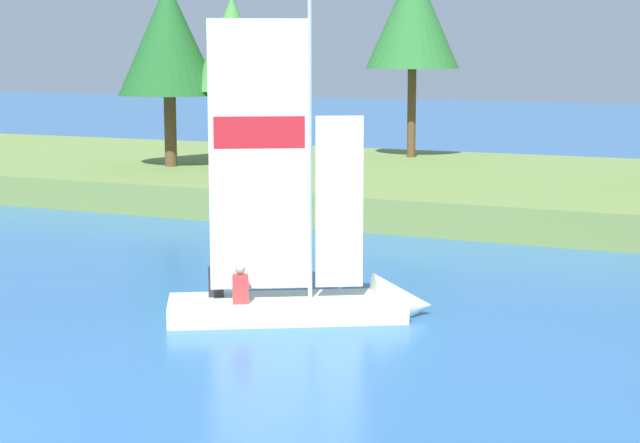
{
  "coord_description": "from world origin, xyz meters",
  "views": [
    {
      "loc": [
        10.46,
        -8.86,
        4.73
      ],
      "look_at": [
        1.02,
        11.4,
        1.2
      ],
      "focal_mm": 59.06,
      "sensor_mm": 36.0,
      "label": 1
    }
  ],
  "objects_px": {
    "sailboat": "(329,293)",
    "shoreline_tree_left": "(168,39)",
    "shoreline_tree_midleft": "(232,44)",
    "shoreline_tree_centre": "(413,16)"
  },
  "relations": [
    {
      "from": "shoreline_tree_left",
      "to": "sailboat",
      "type": "relative_size",
      "value": 0.97
    },
    {
      "from": "shoreline_tree_left",
      "to": "shoreline_tree_midleft",
      "type": "xyz_separation_m",
      "value": [
        2.04,
        0.8,
        -0.18
      ]
    },
    {
      "from": "shoreline_tree_centre",
      "to": "shoreline_tree_midleft",
      "type": "bearing_deg",
      "value": -126.69
    },
    {
      "from": "sailboat",
      "to": "shoreline_tree_centre",
      "type": "bearing_deg",
      "value": 75.52
    },
    {
      "from": "shoreline_tree_left",
      "to": "sailboat",
      "type": "xyz_separation_m",
      "value": [
        12.26,
        -13.69,
        -4.83
      ]
    },
    {
      "from": "shoreline_tree_left",
      "to": "shoreline_tree_centre",
      "type": "xyz_separation_m",
      "value": [
        6.39,
        6.65,
        0.89
      ]
    },
    {
      "from": "shoreline_tree_midleft",
      "to": "sailboat",
      "type": "distance_m",
      "value": 18.33
    },
    {
      "from": "sailboat",
      "to": "shoreline_tree_left",
      "type": "bearing_deg",
      "value": 101.27
    },
    {
      "from": "shoreline_tree_left",
      "to": "shoreline_tree_midleft",
      "type": "bearing_deg",
      "value": 21.42
    },
    {
      "from": "shoreline_tree_centre",
      "to": "sailboat",
      "type": "distance_m",
      "value": 21.93
    }
  ]
}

